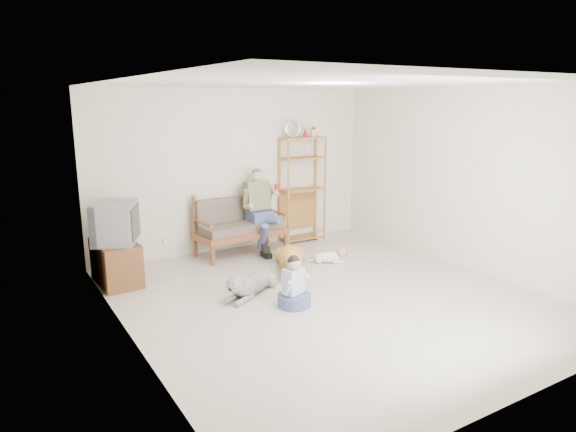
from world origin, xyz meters
TOP-DOWN VIEW (x-y plane):
  - floor at (0.00, 0.00)m, footprint 5.50×5.50m
  - ceiling at (0.00, 0.00)m, footprint 5.50×5.50m
  - wall_back at (0.00, 2.75)m, footprint 5.00×0.00m
  - wall_front at (0.00, -2.75)m, footprint 5.00×0.00m
  - wall_left at (-2.50, 0.00)m, footprint 0.00×5.50m
  - wall_right at (2.50, 0.00)m, footprint 0.00×5.50m
  - loveseat at (-0.09, 2.44)m, footprint 1.55×0.82m
  - man at (0.21, 2.20)m, footprint 0.53×0.76m
  - etagere at (1.22, 2.55)m, footprint 0.83×0.36m
  - book_stack at (1.58, 2.48)m, footprint 0.22×0.18m
  - tv_stand at (-2.23, 1.98)m, footprint 0.54×0.92m
  - crt_tv at (-2.19, 1.94)m, footprint 0.77×0.83m
  - wall_outlet at (-1.25, 2.73)m, footprint 0.12×0.02m
  - golden_retriever at (0.14, 1.17)m, footprint 0.84×1.36m
  - shaggy_dog at (-0.82, 0.63)m, footprint 1.07×0.73m
  - terrier at (0.89, 1.18)m, footprint 0.56×0.43m
  - child at (-0.53, 0.01)m, footprint 0.41×0.41m

SIDE VIEW (x-z plane):
  - floor at x=0.00m, z-range 0.00..0.00m
  - book_stack at x=1.58m, z-range 0.00..0.13m
  - terrier at x=0.89m, z-range -0.02..0.22m
  - shaggy_dog at x=-0.82m, z-range -0.04..0.33m
  - golden_retriever at x=0.14m, z-range -0.04..0.41m
  - child at x=-0.53m, z-range -0.09..0.56m
  - wall_outlet at x=-1.25m, z-range 0.26..0.34m
  - tv_stand at x=-2.23m, z-range 0.00..0.60m
  - loveseat at x=-0.09m, z-range 0.01..0.96m
  - man at x=0.21m, z-range 0.03..1.26m
  - crt_tv at x=-2.19m, z-range 0.60..1.16m
  - etagere at x=1.22m, z-range -0.13..2.05m
  - wall_left at x=-2.50m, z-range -1.40..4.10m
  - wall_right at x=2.50m, z-range -1.40..4.10m
  - wall_back at x=0.00m, z-range -1.15..3.85m
  - wall_front at x=0.00m, z-range -1.15..3.85m
  - ceiling at x=0.00m, z-range 2.70..2.70m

